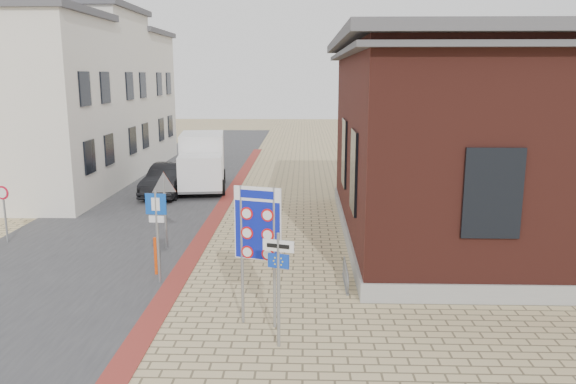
% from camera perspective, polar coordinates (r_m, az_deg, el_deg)
% --- Properties ---
extents(ground, '(120.00, 120.00, 0.00)m').
position_cam_1_polar(ground, '(13.49, -5.02, -12.58)').
color(ground, tan).
rests_on(ground, ground).
extents(road_strip, '(7.00, 60.00, 0.02)m').
position_cam_1_polar(road_strip, '(28.63, -12.54, 0.35)').
color(road_strip, '#38383A').
rests_on(road_strip, ground).
extents(curb_strip, '(0.60, 40.00, 0.02)m').
position_cam_1_polar(curb_strip, '(23.15, -7.10, -2.14)').
color(curb_strip, maroon).
rests_on(curb_strip, ground).
extents(brick_building, '(13.00, 13.00, 6.80)m').
position_cam_1_polar(brick_building, '(20.71, 22.94, 5.13)').
color(brick_building, gray).
rests_on(brick_building, ground).
extents(townhouse_near, '(7.40, 6.40, 8.30)m').
position_cam_1_polar(townhouse_near, '(27.27, -25.87, 7.72)').
color(townhouse_near, silver).
rests_on(townhouse_near, ground).
extents(townhouse_mid, '(7.40, 6.40, 9.10)m').
position_cam_1_polar(townhouse_mid, '(32.70, -21.10, 9.30)').
color(townhouse_mid, silver).
rests_on(townhouse_mid, ground).
extents(townhouse_far, '(7.40, 6.40, 8.30)m').
position_cam_1_polar(townhouse_far, '(38.32, -17.61, 9.19)').
color(townhouse_far, silver).
rests_on(townhouse_far, ground).
extents(bike_rack, '(0.08, 1.80, 0.60)m').
position_cam_1_polar(bike_rack, '(15.39, 5.88, -8.40)').
color(bike_rack, slate).
rests_on(bike_rack, ground).
extents(sedan, '(1.86, 4.52, 1.46)m').
position_cam_1_polar(sedan, '(27.05, -12.03, 1.26)').
color(sedan, black).
rests_on(sedan, ground).
extents(box_truck, '(2.72, 5.38, 2.69)m').
position_cam_1_polar(box_truck, '(27.98, -8.72, 3.11)').
color(box_truck, slate).
rests_on(box_truck, ground).
extents(border_sign, '(1.06, 0.36, 3.20)m').
position_cam_1_polar(border_sign, '(12.32, -3.09, -3.50)').
color(border_sign, gray).
rests_on(border_sign, ground).
extents(essen_sign, '(0.64, 0.24, 2.46)m').
position_cam_1_polar(essen_sign, '(11.52, -0.97, -8.16)').
color(essen_sign, gray).
rests_on(essen_sign, ground).
extents(parking_sign, '(0.57, 0.09, 2.57)m').
position_cam_1_polar(parking_sign, '(15.38, -13.20, -2.84)').
color(parking_sign, gray).
rests_on(parking_sign, ground).
extents(yield_sign, '(0.88, 0.20, 2.49)m').
position_cam_1_polar(yield_sign, '(18.38, -12.48, 0.05)').
color(yield_sign, gray).
rests_on(yield_sign, ground).
extents(speed_sign, '(0.46, 0.11, 1.96)m').
position_cam_1_polar(speed_sign, '(20.98, -26.88, -1.26)').
color(speed_sign, gray).
rests_on(speed_sign, ground).
extents(bollard, '(0.13, 0.13, 1.10)m').
position_cam_1_polar(bollard, '(16.36, -13.28, -6.36)').
color(bollard, '#DA410B').
rests_on(bollard, ground).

